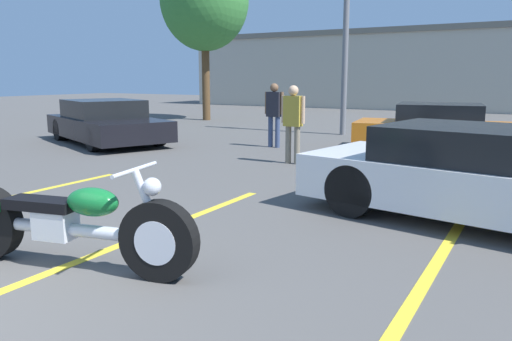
{
  "coord_description": "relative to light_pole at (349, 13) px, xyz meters",
  "views": [
    {
      "loc": [
        4.06,
        -1.47,
        1.75
      ],
      "look_at": [
        1.51,
        2.95,
        0.8
      ],
      "focal_mm": 35.0,
      "sensor_mm": 36.0,
      "label": 1
    }
  ],
  "objects": [
    {
      "name": "parked_car_mid_row",
      "position": [
        3.29,
        -2.28,
        -3.11
      ],
      "size": [
        4.41,
        2.35,
        1.14
      ],
      "rotation": [
        0.0,
        0.0,
        0.16
      ],
      "color": "orange",
      "rests_on": "ground"
    },
    {
      "name": "far_building",
      "position": [
        1.26,
        14.39,
        -1.32
      ],
      "size": [
        32.0,
        4.2,
        4.4
      ],
      "color": "#B2AD9E",
      "rests_on": "ground"
    },
    {
      "name": "motorcycle",
      "position": [
        1.6,
        -11.81,
        -3.24
      ],
      "size": [
        2.55,
        0.87,
        1.0
      ],
      "rotation": [
        0.0,
        0.0,
        0.22
      ],
      "color": "black",
      "rests_on": "ground"
    },
    {
      "name": "show_car_hood_open",
      "position": [
        4.7,
        -8.24,
        -3.08
      ],
      "size": [
        4.4,
        2.47,
        1.95
      ],
      "rotation": [
        0.0,
        0.0,
        -0.17
      ],
      "color": "white",
      "rests_on": "ground"
    },
    {
      "name": "spectator_by_show_car",
      "position": [
        -0.6,
        -3.61,
        -2.7
      ],
      "size": [
        0.52,
        0.21,
        1.61
      ],
      "color": "#38476B",
      "rests_on": "ground"
    },
    {
      "name": "light_pole",
      "position": [
        0.0,
        0.0,
        0.0
      ],
      "size": [
        1.21,
        0.28,
        6.57
      ],
      "color": "slate",
      "rests_on": "ground"
    },
    {
      "name": "parking_stripe_back",
      "position": [
        4.55,
        -11.1,
        -3.65
      ],
      "size": [
        0.12,
        5.55,
        0.01
      ],
      "primitive_type": "cube",
      "color": "yellow",
      "rests_on": "ground"
    },
    {
      "name": "spectator_near_motorcycle",
      "position": [
        0.89,
        -5.58,
        -2.71
      ],
      "size": [
        0.52,
        0.21,
        1.6
      ],
      "color": "gray",
      "rests_on": "ground"
    },
    {
      "name": "parked_car_left_row",
      "position": [
        -4.97,
        -5.1,
        -3.11
      ],
      "size": [
        4.82,
        3.51,
        1.16
      ],
      "rotation": [
        0.0,
        0.0,
        -0.4
      ],
      "color": "black",
      "rests_on": "ground"
    },
    {
      "name": "parking_stripe_middle",
      "position": [
        1.54,
        -11.1,
        -3.65
      ],
      "size": [
        0.12,
        5.55,
        0.01
      ],
      "primitive_type": "cube",
      "color": "yellow",
      "rests_on": "ground"
    }
  ]
}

